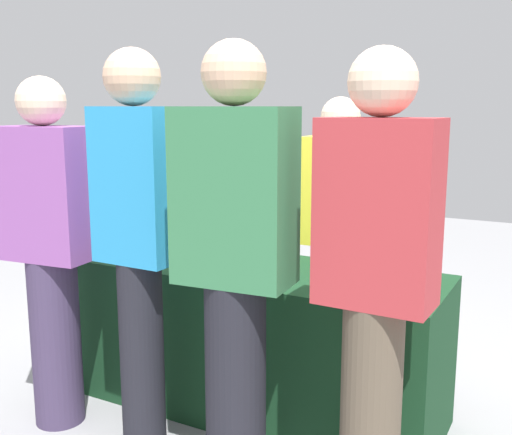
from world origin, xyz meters
TOP-DOWN VIEW (x-y plane):
  - ground_plane at (0.00, 0.00)m, footprint 12.00×12.00m
  - tasting_table at (0.00, 0.00)m, footprint 1.85×0.66m
  - wine_bottle_0 at (-0.55, 0.08)m, footprint 0.07×0.07m
  - wine_bottle_1 at (-0.18, 0.12)m, footprint 0.08×0.08m
  - wine_bottle_2 at (0.33, 0.07)m, footprint 0.07×0.07m
  - wine_bottle_3 at (0.63, 0.08)m, footprint 0.07×0.07m
  - wine_glass_0 at (-0.68, -0.14)m, footprint 0.07×0.07m
  - wine_glass_1 at (-0.33, -0.15)m, footprint 0.07×0.07m
  - wine_glass_2 at (0.03, -0.12)m, footprint 0.07×0.07m
  - wine_glass_3 at (0.46, -0.06)m, footprint 0.06×0.06m
  - wine_glass_4 at (0.56, -0.11)m, footprint 0.07×0.07m
  - ice_bucket at (-0.60, -0.03)m, footprint 0.22×0.22m
  - server_pouring at (0.23, 0.52)m, footprint 0.40×0.23m
  - guest_0 at (-0.79, -0.58)m, footprint 0.45×0.28m
  - guest_1 at (-0.26, -0.57)m, footprint 0.36×0.24m
  - guest_2 at (0.26, -0.65)m, footprint 0.45×0.27m
  - guest_3 at (0.79, -0.58)m, footprint 0.40×0.23m
  - menu_board at (-0.81, 1.04)m, footprint 0.57×0.17m

SIDE VIEW (x-z plane):
  - ground_plane at x=0.00m, z-range 0.00..0.00m
  - menu_board at x=-0.81m, z-range 0.00..0.72m
  - tasting_table at x=0.00m, z-range 0.00..0.74m
  - wine_glass_4 at x=0.56m, z-range 0.77..0.89m
  - wine_glass_3 at x=0.46m, z-range 0.77..0.89m
  - wine_glass_0 at x=-0.68m, z-range 0.77..0.91m
  - ice_bucket at x=-0.60m, z-range 0.74..0.94m
  - wine_glass_2 at x=0.03m, z-range 0.77..0.92m
  - wine_glass_1 at x=-0.33m, z-range 0.78..0.92m
  - wine_bottle_2 at x=0.33m, z-range 0.70..1.00m
  - server_pouring at x=0.23m, z-range 0.06..1.64m
  - wine_bottle_3 at x=0.63m, z-range 0.70..1.00m
  - wine_bottle_1 at x=-0.18m, z-range 0.70..1.03m
  - wine_bottle_0 at x=-0.55m, z-range 0.70..1.04m
  - guest_0 at x=-0.79m, z-range 0.06..1.72m
  - guest_3 at x=0.79m, z-range 0.08..1.80m
  - guest_2 at x=0.26m, z-range 0.07..1.84m
  - guest_1 at x=-0.26m, z-range 0.11..1.87m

